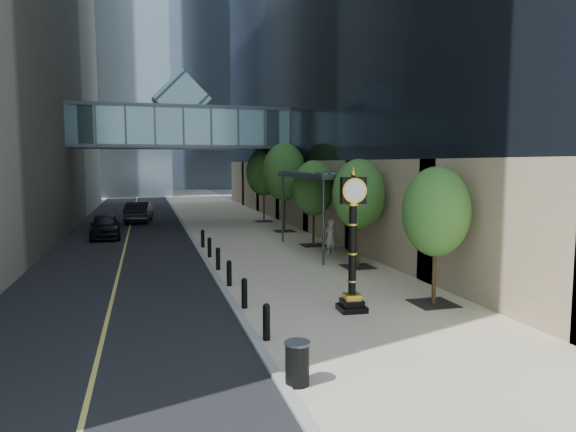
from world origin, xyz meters
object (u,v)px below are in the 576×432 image
object	(u,v)px
street_clock	(352,251)
car_far	(139,212)
pedestrian	(330,237)
car_near	(105,226)
trash_bin	(297,365)

from	to	relation	value
street_clock	car_far	size ratio (longest dim) A/B	0.88
pedestrian	car_near	size ratio (longest dim) A/B	0.39
trash_bin	pedestrian	size ratio (longest dim) A/B	0.50
trash_bin	pedestrian	distance (m)	16.36
car_near	car_far	world-z (taller)	car_far
pedestrian	trash_bin	bearing A→B (deg)	47.77
car_far	car_near	bearing A→B (deg)	83.29
street_clock	pedestrian	xyz separation A→B (m)	(3.01, 10.22, -1.05)
street_clock	pedestrian	world-z (taller)	street_clock
street_clock	pedestrian	bearing A→B (deg)	76.88
street_clock	trash_bin	distance (m)	6.06
car_near	car_far	distance (m)	9.06
pedestrian	car_far	size ratio (longest dim) A/B	0.35
pedestrian	car_near	world-z (taller)	pedestrian
pedestrian	car_far	world-z (taller)	pedestrian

